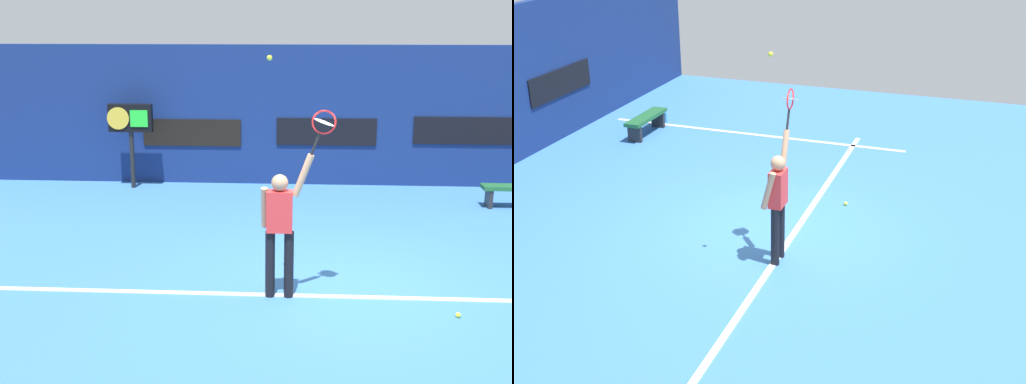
# 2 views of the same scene
# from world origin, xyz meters

# --- Properties ---
(ground_plane) EXTENTS (18.00, 18.00, 0.00)m
(ground_plane) POSITION_xyz_m (0.00, 0.00, 0.00)
(ground_plane) COLOR #3870B2
(back_wall) EXTENTS (18.00, 0.20, 3.09)m
(back_wall) POSITION_xyz_m (0.00, 6.07, 1.55)
(back_wall) COLOR navy
(back_wall) RESTS_ON ground_plane
(sponsor_banner_center) EXTENTS (2.20, 0.03, 0.60)m
(sponsor_banner_center) POSITION_xyz_m (0.00, 5.95, 1.20)
(sponsor_banner_center) COLOR black
(sponsor_banner_portside) EXTENTS (2.20, 0.03, 0.60)m
(sponsor_banner_portside) POSITION_xyz_m (-3.00, 5.95, 1.16)
(sponsor_banner_portside) COLOR black
(sponsor_banner_starboard) EXTENTS (2.20, 0.03, 0.60)m
(sponsor_banner_starboard) POSITION_xyz_m (3.00, 5.95, 1.26)
(sponsor_banner_starboard) COLOR black
(court_baseline) EXTENTS (10.00, 0.10, 0.01)m
(court_baseline) POSITION_xyz_m (0.00, -0.35, 0.01)
(court_baseline) COLOR white
(court_baseline) RESTS_ON ground_plane
(tennis_player) EXTENTS (0.69, 0.31, 1.97)m
(tennis_player) POSITION_xyz_m (-0.85, -0.37, 1.01)
(tennis_player) COLOR black
(tennis_player) RESTS_ON ground_plane
(tennis_racket) EXTENTS (0.40, 0.27, 0.63)m
(tennis_racket) POSITION_xyz_m (-0.32, -0.38, 2.34)
(tennis_racket) COLOR black
(tennis_ball) EXTENTS (0.07, 0.07, 0.07)m
(tennis_ball) POSITION_xyz_m (-1.00, -0.31, 3.17)
(tennis_ball) COLOR #CCE033
(scoreboard_clock) EXTENTS (0.96, 0.20, 1.85)m
(scoreboard_clock) POSITION_xyz_m (-4.26, 5.44, 1.46)
(scoreboard_clock) COLOR black
(scoreboard_clock) RESTS_ON ground_plane
(spare_ball) EXTENTS (0.07, 0.07, 0.07)m
(spare_ball) POSITION_xyz_m (1.41, -0.90, 0.03)
(spare_ball) COLOR #CCE033
(spare_ball) RESTS_ON ground_plane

